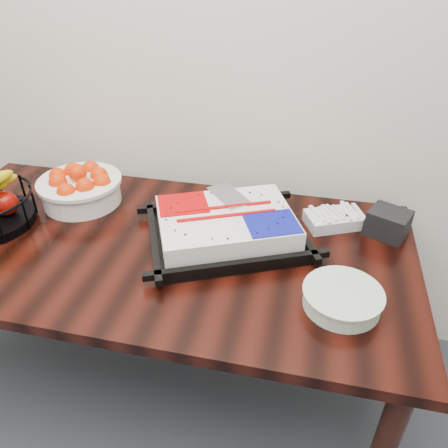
% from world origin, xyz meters
% --- Properties ---
extents(table, '(1.80, 0.90, 0.75)m').
position_xyz_m(table, '(0.00, 2.00, 0.66)').
color(table, black).
rests_on(table, ground).
extents(cake_tray, '(0.65, 0.59, 0.11)m').
position_xyz_m(cake_tray, '(0.24, 2.08, 0.80)').
color(cake_tray, black).
rests_on(cake_tray, table).
extents(tangerine_bowl, '(0.33, 0.33, 0.21)m').
position_xyz_m(tangerine_bowl, '(-0.38, 2.20, 0.84)').
color(tangerine_bowl, white).
rests_on(tangerine_bowl, table).
extents(plate_stack, '(0.23, 0.23, 0.06)m').
position_xyz_m(plate_stack, '(0.64, 1.82, 0.78)').
color(plate_stack, white).
rests_on(plate_stack, table).
extents(fork_bag, '(0.22, 0.19, 0.05)m').
position_xyz_m(fork_bag, '(0.61, 2.25, 0.78)').
color(fork_bag, silver).
rests_on(fork_bag, table).
extents(napkin_box, '(0.17, 0.16, 0.10)m').
position_xyz_m(napkin_box, '(0.80, 2.23, 0.80)').
color(napkin_box, black).
rests_on(napkin_box, table).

